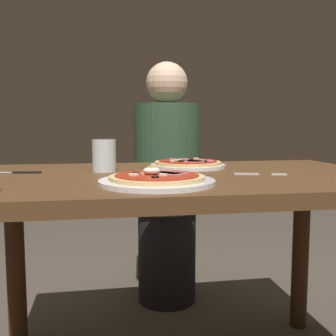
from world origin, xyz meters
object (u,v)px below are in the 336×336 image
Objects in this scene: pizza_foreground at (157,180)px; diner_person at (167,190)px; fork at (256,174)px; knife at (14,172)px; pizza_across_left at (188,164)px; water_glass_near at (104,158)px; dining_table at (184,208)px.

pizza_foreground is 0.93m from diner_person.
pizza_foreground is 0.36m from fork.
knife is 0.17× the size of diner_person.
knife is at bearing 167.88° from fork.
pizza_foreground is 0.42m from pizza_across_left.
water_glass_near is at bearing 62.72° from diner_person.
dining_table is at bearing 163.16° from fork.
diner_person is at bearing 62.72° from water_glass_near.
fork is 0.79m from diner_person.
diner_person is at bearing 85.03° from dining_table.
dining_table is 8.29× the size of fork.
fork is at bearing 101.21° from diner_person.
knife is (-0.74, 0.16, 0.00)m from fork.
dining_table is 4.79× the size of pizza_across_left.
knife is at bearing 143.85° from pizza_foreground.
pizza_across_left is 0.31m from water_glass_near.
dining_table is 0.22m from pizza_across_left.
pizza_foreground is at bearing -66.78° from water_glass_near.
knife reaches higher than dining_table.
pizza_across_left is 2.55× the size of water_glass_near.
pizza_foreground is at bearing -119.20° from dining_table.
water_glass_near is 0.09× the size of diner_person.
dining_table is 12.21× the size of water_glass_near.
knife is (-0.58, -0.08, -0.01)m from pizza_across_left.
knife is at bearing 169.82° from dining_table.
fork is (0.21, -0.06, 0.11)m from dining_table.
knife is at bearing -179.16° from water_glass_near.
diner_person reaches higher than fork.
water_glass_near is at bearing 160.41° from fork.
fork is (0.33, 0.14, -0.01)m from pizza_foreground.
pizza_foreground is 0.33m from water_glass_near.
dining_table is 0.70m from diner_person.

